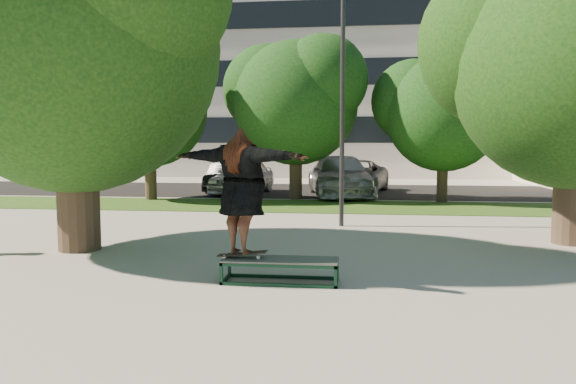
# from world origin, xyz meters

# --- Properties ---
(ground) EXTENTS (120.00, 120.00, 0.00)m
(ground) POSITION_xyz_m (0.00, 0.00, 0.00)
(ground) COLOR #A39E96
(ground) RESTS_ON ground
(grass_strip) EXTENTS (30.00, 4.00, 0.02)m
(grass_strip) POSITION_xyz_m (1.00, 9.50, 0.01)
(grass_strip) COLOR #264C15
(grass_strip) RESTS_ON ground
(asphalt_strip) EXTENTS (40.00, 8.00, 0.01)m
(asphalt_strip) POSITION_xyz_m (0.00, 16.00, 0.01)
(asphalt_strip) COLOR black
(asphalt_strip) RESTS_ON ground
(tree_left) EXTENTS (6.96, 5.95, 7.12)m
(tree_left) POSITION_xyz_m (-4.29, 1.09, 4.42)
(tree_left) COLOR #38281E
(tree_left) RESTS_ON ground
(tree_right) EXTENTS (6.24, 5.33, 6.51)m
(tree_right) POSITION_xyz_m (5.92, 3.08, 4.09)
(tree_right) COLOR #38281E
(tree_right) RESTS_ON ground
(bg_tree_left) EXTENTS (5.28, 4.51, 5.77)m
(bg_tree_left) POSITION_xyz_m (-6.57, 11.07, 3.73)
(bg_tree_left) COLOR #38281E
(bg_tree_left) RESTS_ON ground
(bg_tree_mid) EXTENTS (5.76, 4.92, 6.24)m
(bg_tree_mid) POSITION_xyz_m (-1.08, 12.08, 4.02)
(bg_tree_mid) COLOR #38281E
(bg_tree_mid) RESTS_ON ground
(bg_tree_right) EXTENTS (5.04, 4.31, 5.43)m
(bg_tree_right) POSITION_xyz_m (4.43, 11.57, 3.49)
(bg_tree_right) COLOR #38281E
(bg_tree_right) RESTS_ON ground
(lamppost) EXTENTS (0.25, 0.15, 6.11)m
(lamppost) POSITION_xyz_m (1.00, 5.00, 3.15)
(lamppost) COLOR #2D2D30
(lamppost) RESTS_ON ground
(office_building) EXTENTS (30.00, 14.12, 16.00)m
(office_building) POSITION_xyz_m (-2.00, 31.98, 8.00)
(office_building) COLOR beige
(office_building) RESTS_ON ground
(grind_box) EXTENTS (1.80, 0.60, 0.38)m
(grind_box) POSITION_xyz_m (0.24, -1.16, 0.19)
(grind_box) COLOR #103120
(grind_box) RESTS_ON ground
(skater_rig) EXTENTS (2.46, 1.46, 2.02)m
(skater_rig) POSITION_xyz_m (-0.36, -1.16, 1.42)
(skater_rig) COLOR white
(skater_rig) RESTS_ON grind_box
(car_silver_a) EXTENTS (2.38, 4.64, 1.51)m
(car_silver_a) POSITION_xyz_m (-3.50, 13.86, 0.76)
(car_silver_a) COLOR silver
(car_silver_a) RESTS_ON asphalt_strip
(car_dark) EXTENTS (1.52, 3.92, 1.27)m
(car_dark) POSITION_xyz_m (-4.42, 14.73, 0.64)
(car_dark) COLOR black
(car_dark) RESTS_ON asphalt_strip
(car_grey) EXTENTS (3.27, 5.54, 1.44)m
(car_grey) POSITION_xyz_m (1.27, 14.88, 0.72)
(car_grey) COLOR slate
(car_grey) RESTS_ON asphalt_strip
(car_silver_b) EXTENTS (3.27, 5.98, 1.64)m
(car_silver_b) POSITION_xyz_m (0.68, 13.50, 0.82)
(car_silver_b) COLOR #A7A7AC
(car_silver_b) RESTS_ON asphalt_strip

